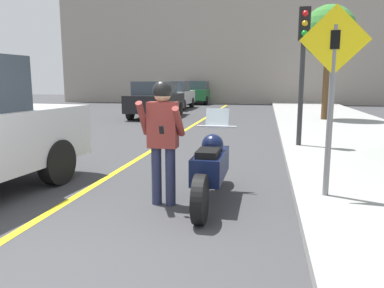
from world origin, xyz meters
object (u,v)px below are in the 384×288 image
Objects in this scene: traffic_light at (303,50)px; parked_car_green at (198,92)px; crossing_sign at (332,84)px; parked_car_black at (156,99)px; person_biker at (163,130)px; parked_car_silver at (174,95)px; motorcycle at (211,167)px; street_tree at (329,33)px.

parked_car_green is at bearing 107.83° from traffic_light.
crossing_sign is 0.61× the size of parked_car_black.
person_biker is 0.53× the size of traffic_light.
traffic_light reaches higher than parked_car_silver.
crossing_sign reaches higher than parked_car_silver.
motorcycle is at bearing 24.71° from person_biker.
parked_car_silver is at bearing -94.83° from parked_car_green.
street_tree reaches higher than parked_car_black.
parked_car_silver is (-4.17, 17.52, -0.20)m from person_biker.
motorcycle is 0.72× the size of traffic_light.
crossing_sign is at bearing 11.16° from person_biker.
street_tree reaches higher than person_biker.
parked_car_green is (-5.90, 18.34, -1.58)m from traffic_light.
parked_car_black is (-3.72, 12.14, -0.20)m from person_biker.
parked_car_black is at bearing -90.08° from parked_car_green.
street_tree is at bearing 71.75° from person_biker.
motorcycle is 23.09m from parked_car_green.
crossing_sign reaches higher than parked_car_black.
traffic_light is 9.70m from parked_car_black.
motorcycle is at bearing -69.87° from parked_car_black.
motorcycle is at bearing -79.19° from parked_car_green.
parked_car_black is (-4.35, 11.85, 0.35)m from motorcycle.
parked_car_black is at bearing 110.13° from motorcycle.
street_tree is (1.50, 10.88, 1.92)m from crossing_sign.
person_biker is 5.30m from traffic_light.
parked_car_black is at bearing -85.26° from parked_car_silver.
motorcycle is 1.99m from crossing_sign.
traffic_light is 0.78× the size of parked_car_black.
street_tree is at bearing -6.31° from parked_car_black.
street_tree is (3.11, 11.03, 3.09)m from motorcycle.
parked_car_green is at bearing 100.81° from motorcycle.
parked_car_black is (-5.95, 11.70, -0.82)m from crossing_sign.
street_tree is (3.73, 11.32, 2.54)m from person_biker.
parked_car_black reaches higher than motorcycle.
traffic_light is (-0.03, 4.18, 0.76)m from crossing_sign.
person_biker is 0.41× the size of parked_car_black.
traffic_light is at bearing -51.80° from parked_car_black.
traffic_light reaches higher than parked_car_green.
crossing_sign is at bearing -97.87° from street_tree.
traffic_light is 0.78× the size of parked_car_silver.
crossing_sign is (1.60, 0.15, 1.18)m from motorcycle.
parked_car_green is (0.01, 10.83, 0.00)m from parked_car_black.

